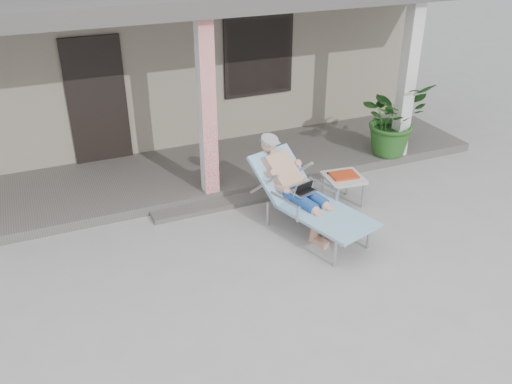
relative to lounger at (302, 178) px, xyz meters
name	(u,v)px	position (x,y,z in m)	size (l,w,h in m)	color
ground	(268,275)	(-0.89, -0.84, -0.79)	(60.00, 60.00, 0.00)	#9E9E99
house	(139,35)	(-0.89, 5.65, 0.88)	(10.40, 5.40, 3.30)	gray
porch_deck	(194,172)	(-0.89, 2.16, -0.71)	(10.00, 2.00, 0.15)	#605B56
porch_overhang	(185,4)	(-0.89, 2.10, 2.00)	(10.00, 2.30, 2.85)	silver
porch_step	(217,205)	(-0.89, 1.01, -0.75)	(2.00, 0.30, 0.07)	#605B56
lounger	(302,178)	(0.00, 0.00, 0.00)	(1.24, 2.03, 1.28)	#B7B7BC
side_table	(344,179)	(0.91, 0.37, -0.37)	(0.61, 0.61, 0.50)	beige
potted_palm	(393,118)	(2.50, 1.41, 0.00)	(1.16, 1.00, 1.28)	#26591E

